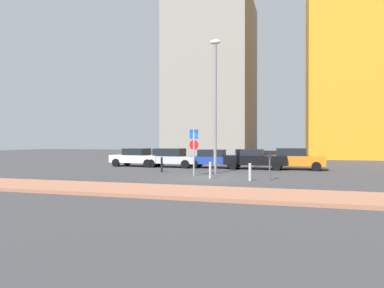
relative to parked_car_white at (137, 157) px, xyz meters
The scene contains 15 objects.
ground_plane 10.60m from the parked_car_white, 42.96° to the right, with size 120.00×120.00×0.00m, color #38383A.
sidewalk_brick 15.20m from the parked_car_white, 59.36° to the right, with size 40.00×3.05×0.14m, color #9E664C.
parked_car_white is the anchor object (origin of this frame).
parked_car_silver 3.03m from the parked_car_white, ahead, with size 4.17×2.07×1.48m.
parked_car_blue 6.42m from the parked_car_white, ahead, with size 4.25×1.94×1.41m.
parked_car_black 9.52m from the parked_car_white, ahead, with size 4.51×1.92×1.45m.
parked_car_orange 12.41m from the parked_car_white, ahead, with size 4.04×2.25×1.54m.
parking_sign_post 9.22m from the parked_car_white, 43.23° to the right, with size 0.59×0.18×2.75m.
parking_meter 13.31m from the parked_car_white, 33.45° to the right, with size 0.18×0.14×1.43m.
street_lamp 9.59m from the parked_car_white, 29.85° to the right, with size 0.70×0.36×8.47m.
traffic_bollard_near 10.86m from the parked_car_white, 43.03° to the right, with size 0.13×0.13×0.91m, color #B7B7BC.
traffic_bollard_mid 5.91m from the parked_car_white, 48.46° to the right, with size 0.14×0.14×0.99m, color black.
traffic_bollard_far 12.88m from the parked_car_white, 37.91° to the right, with size 0.15×0.15×0.91m, color #B7B7BC.
building_colorful_midrise 32.99m from the parked_car_white, 45.02° to the left, with size 15.47×12.98×26.83m, color orange.
building_under_construction 26.98m from the parked_car_white, 88.57° to the left, with size 11.43×14.43×23.12m, color gray.
Camera 1 is at (4.67, -18.69, 2.03)m, focal length 32.62 mm.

